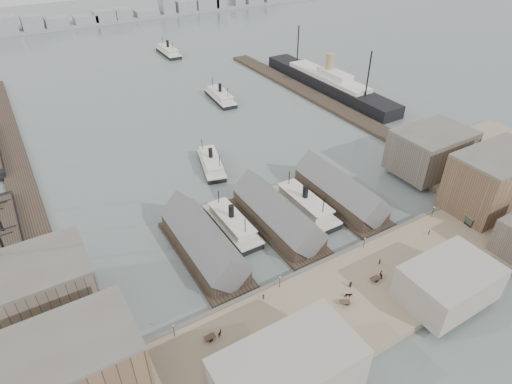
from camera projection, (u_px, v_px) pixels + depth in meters
ground at (308, 257)px, 126.99m from camera, size 900.00×900.00×0.00m
quay at (354, 299)px, 112.28m from camera, size 180.00×30.00×2.00m
seawall at (319, 265)px, 122.66m from camera, size 180.00×1.20×2.30m
west_wharf at (16, 168)px, 168.14m from camera, size 10.00×220.00×1.60m
east_wharf at (324, 102)px, 223.53m from camera, size 10.00×180.00×1.60m
ferry_shed_west at (203, 243)px, 125.18m from camera, size 14.00×42.00×12.60m
ferry_shed_center at (277, 215)px, 136.31m from camera, size 14.00×42.00×12.60m
ferry_shed_east at (340, 192)px, 147.43m from camera, size 14.00×42.00×12.60m
warehouse_west_front at (58, 381)px, 82.36m from camera, size 32.00×18.00×18.00m
warehouse_west_back at (37, 289)px, 104.70m from camera, size 26.00×20.00×14.00m
warehouse_east_front at (494, 181)px, 140.26m from camera, size 30.00×18.00×19.00m
warehouse_east_back at (430, 151)px, 161.33m from camera, size 28.00×20.00×15.00m
street_bldg_center at (449, 283)px, 108.98m from camera, size 24.00×16.00×10.00m
street_bldg_west at (288, 373)px, 87.03m from camera, size 30.00×16.00×12.00m
lamp_post_far_w at (174, 328)px, 100.13m from camera, size 0.44×0.44×3.92m
lamp_post_near_w at (280, 280)px, 112.97m from camera, size 0.44×0.44×3.92m
lamp_post_near_e at (364, 241)px, 125.80m from camera, size 0.44×0.44×3.92m
lamp_post_far_e at (433, 210)px, 138.63m from camera, size 0.44×0.44×3.92m
far_shore at (67, 21)px, 360.12m from camera, size 500.00×40.00×15.72m
ferry_docked_west at (232, 223)px, 136.80m from camera, size 8.13×27.10×9.68m
ferry_docked_east at (304, 204)px, 145.06m from camera, size 8.84×29.47×10.52m
ferry_open_near at (211, 163)px, 168.78m from camera, size 13.94×26.09×8.93m
ferry_open_mid at (220, 96)px, 225.57m from camera, size 10.64×27.89×9.73m
ferry_open_far at (168, 51)px, 293.08m from camera, size 9.15×28.90×10.27m
sailing_ship_near at (7, 248)px, 126.47m from camera, size 9.02×62.15×37.09m
ocean_steamer at (328, 82)px, 237.79m from camera, size 13.72×100.23×20.05m
tram at (464, 215)px, 137.98m from camera, size 4.05×9.83×3.40m
horse_cart_left at (217, 334)px, 101.06m from camera, size 4.65×1.60×1.55m
horse_cart_center at (347, 298)px, 110.38m from camera, size 4.80×3.37×1.58m
horse_cart_right at (380, 276)px, 116.79m from camera, size 4.64×1.71×1.64m
pedestrian_0 at (141, 363)px, 94.75m from camera, size 0.73×0.61×1.72m
pedestrian_1 at (216, 378)px, 91.60m from camera, size 1.12×1.08×1.83m
pedestrian_2 at (263, 297)px, 110.63m from camera, size 0.76×1.10×1.56m
pedestrian_3 at (302, 345)px, 98.67m from camera, size 0.94×0.89×1.56m
pedestrian_4 at (351, 284)px, 114.18m from camera, size 0.86×0.60×1.68m
pedestrian_5 at (350, 285)px, 114.03m from camera, size 0.73×0.81×1.82m
pedestrian_6 at (379, 262)px, 121.33m from camera, size 0.92×0.76×1.73m
pedestrian_7 at (444, 256)px, 123.49m from camera, size 0.67×1.09×1.63m
pedestrian_8 at (429, 232)px, 132.20m from camera, size 0.97×0.90×1.60m
pedestrian_9 at (499, 225)px, 135.07m from camera, size 1.02×0.86×1.77m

